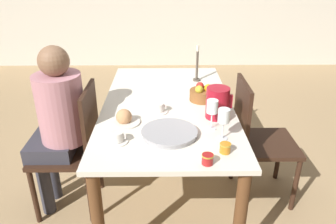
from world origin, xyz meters
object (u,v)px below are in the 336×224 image
(wine_glass_juice, at_px, (224,118))
(teacup_across, at_px, (159,108))
(red_pitcher, at_px, (217,103))
(wine_glass_water, at_px, (212,108))
(bread_plate, at_px, (124,119))
(serving_tray, at_px, (169,133))
(jam_jar_amber, at_px, (225,148))
(person_seated, at_px, (57,118))
(teacup_near_person, at_px, (117,138))
(chair_person_side, at_px, (75,146))
(chair_opposite, at_px, (257,138))
(jam_jar_red, at_px, (208,159))
(candlestick_tall, at_px, (197,67))
(fruit_bowl, at_px, (202,94))

(wine_glass_juice, height_order, teacup_across, wine_glass_juice)
(red_pitcher, xyz_separation_m, wine_glass_juice, (-0.01, -0.28, 0.03))
(wine_glass_water, height_order, bread_plate, wine_glass_water)
(serving_tray, bearing_deg, wine_glass_water, 16.45)
(wine_glass_juice, xyz_separation_m, jam_jar_amber, (-0.01, -0.14, -0.10))
(person_seated, height_order, teacup_near_person, person_seated)
(chair_person_side, height_order, teacup_across, chair_person_side)
(chair_person_side, height_order, jam_jar_amber, chair_person_side)
(person_seated, height_order, wine_glass_water, person_seated)
(serving_tray, height_order, jam_jar_amber, jam_jar_amber)
(chair_opposite, height_order, jam_jar_amber, chair_opposite)
(red_pitcher, distance_m, jam_jar_red, 0.54)
(serving_tray, bearing_deg, bread_plate, 151.08)
(bread_plate, bearing_deg, red_pitcher, 7.72)
(serving_tray, bearing_deg, wine_glass_juice, -8.34)
(jam_jar_red, bearing_deg, person_seated, 148.67)
(person_seated, bearing_deg, wine_glass_juice, -106.80)
(wine_glass_juice, bearing_deg, wine_glass_water, 112.23)
(person_seated, bearing_deg, chair_person_side, -90.88)
(person_seated, xyz_separation_m, bread_plate, (0.45, -0.11, 0.05))
(teacup_near_person, relative_size, candlestick_tall, 0.42)
(teacup_near_person, bearing_deg, chair_person_side, 135.65)
(wine_glass_water, bearing_deg, chair_person_side, 167.91)
(teacup_near_person, distance_m, bread_plate, 0.23)
(candlestick_tall, bearing_deg, red_pitcher, -84.28)
(person_seated, distance_m, fruit_bowl, 1.00)
(candlestick_tall, bearing_deg, wine_glass_water, -89.19)
(teacup_across, bearing_deg, wine_glass_juice, -44.29)
(teacup_near_person, height_order, serving_tray, teacup_near_person)
(chair_person_side, bearing_deg, candlestick_tall, -53.76)
(jam_jar_red, xyz_separation_m, fruit_bowl, (0.06, 0.80, 0.02))
(teacup_across, distance_m, candlestick_tall, 0.68)
(fruit_bowl, bearing_deg, wine_glass_juice, -83.98)
(jam_jar_amber, height_order, fruit_bowl, fruit_bowl)
(person_seated, bearing_deg, jam_jar_red, -121.33)
(chair_opposite, relative_size, jam_jar_red, 15.00)
(wine_glass_water, height_order, serving_tray, wine_glass_water)
(red_pitcher, bearing_deg, jam_jar_red, -103.10)
(jam_jar_red, relative_size, fruit_bowl, 0.34)
(candlestick_tall, bearing_deg, jam_jar_red, -92.56)
(wine_glass_juice, xyz_separation_m, serving_tray, (-0.30, 0.04, -0.12))
(red_pitcher, height_order, bread_plate, red_pitcher)
(chair_opposite, xyz_separation_m, wine_glass_water, (-0.38, -0.29, 0.37))
(jam_jar_red, height_order, fruit_bowl, fruit_bowl)
(bread_plate, xyz_separation_m, fruit_bowl, (0.52, 0.35, 0.02))
(wine_glass_water, relative_size, jam_jar_red, 3.08)
(wine_glass_water, bearing_deg, wine_glass_juice, -67.77)
(teacup_across, height_order, fruit_bowl, fruit_bowl)
(red_pitcher, bearing_deg, person_seated, 178.12)
(jam_jar_amber, bearing_deg, red_pitcher, 87.77)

